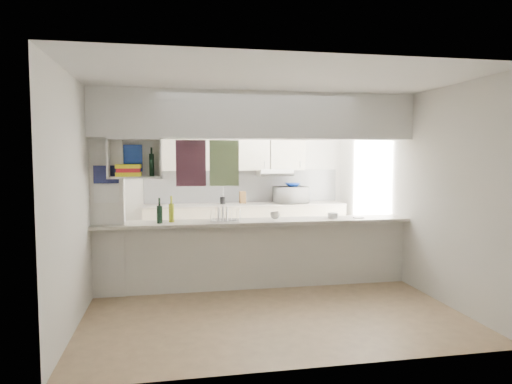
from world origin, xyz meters
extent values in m
plane|color=#8D7052|center=(0.00, 0.00, 0.00)|extent=(4.80, 4.80, 0.00)
plane|color=white|center=(0.00, 0.00, 2.60)|extent=(4.80, 4.80, 0.00)
plane|color=silver|center=(0.00, 2.40, 1.30)|extent=(4.20, 0.00, 4.20)
plane|color=silver|center=(-2.10, 0.00, 1.30)|extent=(0.00, 4.80, 4.80)
plane|color=silver|center=(2.10, 0.00, 1.30)|extent=(0.00, 4.80, 4.80)
cube|color=silver|center=(0.00, 0.00, 0.44)|extent=(4.20, 0.15, 0.88)
cube|color=#ABA396|center=(0.00, 0.00, 0.90)|extent=(4.20, 0.50, 0.04)
cube|color=white|center=(0.00, 0.00, 2.30)|extent=(4.20, 0.50, 0.60)
cube|color=silver|center=(-1.90, 0.00, 1.30)|extent=(0.40, 0.18, 2.60)
cube|color=#191E4C|center=(-1.90, -0.10, 1.55)|extent=(0.30, 0.01, 0.22)
cube|color=white|center=(-1.90, -0.10, 1.32)|extent=(0.30, 0.01, 0.24)
cube|color=black|center=(-0.85, 0.22, 1.68)|extent=(0.40, 0.02, 0.62)
cube|color=#185F6F|center=(-0.40, 0.22, 1.68)|extent=(0.40, 0.02, 0.62)
cube|color=white|center=(-1.55, -0.10, 1.51)|extent=(0.65, 0.35, 0.02)
cube|color=white|center=(-1.55, -0.10, 1.99)|extent=(0.65, 0.35, 0.02)
cube|color=white|center=(-1.55, 0.06, 1.75)|extent=(0.65, 0.02, 0.50)
cube|color=white|center=(-1.86, -0.10, 1.75)|extent=(0.02, 0.35, 0.50)
cube|color=white|center=(-1.24, -0.10, 1.75)|extent=(0.02, 0.35, 0.50)
cube|color=yellow|center=(-1.63, -0.10, 1.55)|extent=(0.30, 0.24, 0.05)
cube|color=#B21724|center=(-1.63, -0.10, 1.60)|extent=(0.28, 0.22, 0.05)
cube|color=yellow|center=(-1.63, -0.10, 1.65)|extent=(0.30, 0.24, 0.05)
cube|color=navy|center=(-1.60, 0.02, 1.75)|extent=(0.26, 0.02, 0.34)
cylinder|color=black|center=(-1.35, -0.10, 1.67)|extent=(0.06, 0.06, 0.28)
cube|color=beige|center=(0.20, 2.10, 0.45)|extent=(3.60, 0.60, 0.90)
cube|color=#ABA396|center=(0.20, 2.10, 0.91)|extent=(3.60, 0.63, 0.03)
cube|color=silver|center=(0.20, 2.38, 1.22)|extent=(3.60, 0.03, 0.60)
cube|color=beige|center=(0.00, 2.23, 1.88)|extent=(2.62, 0.34, 0.72)
cube|color=white|center=(0.75, 2.16, 1.48)|extent=(0.60, 0.46, 0.12)
cube|color=silver|center=(0.75, 1.93, 1.45)|extent=(0.60, 0.02, 0.05)
imported|color=white|center=(1.04, 2.06, 1.07)|extent=(0.62, 0.49, 0.31)
imported|color=navy|center=(1.05, 2.02, 1.26)|extent=(0.27, 0.27, 0.07)
cube|color=silver|center=(-0.41, 0.01, 0.93)|extent=(0.44, 0.36, 0.01)
cylinder|color=white|center=(-0.50, 0.03, 1.03)|extent=(0.05, 0.19, 0.19)
cylinder|color=white|center=(-0.45, 0.02, 1.03)|extent=(0.05, 0.19, 0.19)
cylinder|color=white|center=(-0.39, 0.01, 1.03)|extent=(0.05, 0.19, 0.19)
imported|color=white|center=(0.25, -0.05, 0.98)|extent=(0.16, 0.16, 0.10)
cylinder|color=black|center=(-1.26, -0.06, 1.03)|extent=(0.07, 0.07, 0.22)
cylinder|color=black|center=(-1.26, -0.06, 1.20)|extent=(0.03, 0.03, 0.10)
cylinder|color=olive|center=(-1.11, 0.02, 1.04)|extent=(0.07, 0.07, 0.24)
cylinder|color=olive|center=(-1.11, 0.02, 1.21)|extent=(0.03, 0.03, 0.10)
cylinder|color=silver|center=(1.08, 0.01, 0.96)|extent=(0.14, 0.14, 0.07)
cube|color=black|center=(1.43, -0.06, 0.93)|extent=(0.14, 0.07, 0.01)
cylinder|color=black|center=(-0.21, 2.15, 0.99)|extent=(0.09, 0.09, 0.13)
cube|color=brown|center=(0.16, 2.18, 1.03)|extent=(0.11, 0.09, 0.22)
camera|label=1|loc=(-1.12, -5.95, 1.77)|focal=32.00mm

